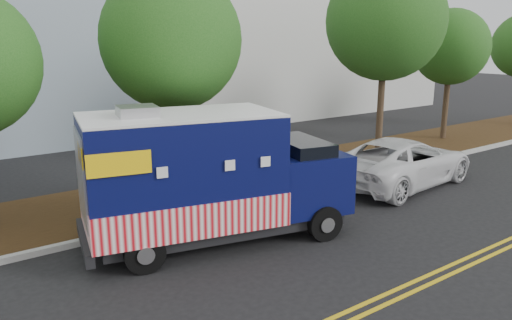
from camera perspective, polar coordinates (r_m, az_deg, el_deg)
ground at (r=13.27m, az=-0.20°, el=-7.48°), size 120.00×120.00×0.00m
curb at (r=14.33m, az=-3.50°, el=-5.54°), size 120.00×0.18×0.15m
mulch_strip at (r=16.05m, az=-7.55°, el=-3.50°), size 120.00×4.00×0.15m
centerline_near at (r=10.32m, az=14.92°, el=-14.47°), size 120.00×0.10×0.01m
centerline_far at (r=10.19m, az=16.04°, el=-14.94°), size 120.00×0.10×0.01m
tree_b at (r=14.73m, az=-9.65°, el=13.35°), size 4.01×4.01×6.77m
tree_c at (r=19.96m, az=14.59°, el=15.12°), size 4.46×4.46×7.67m
tree_d at (r=25.12m, az=21.38°, el=11.92°), size 3.46×3.46×6.14m
sign_post at (r=12.80m, az=-19.13°, el=-3.40°), size 0.06×0.06×2.40m
food_truck at (r=11.84m, az=-5.79°, el=-2.36°), size 6.76×3.66×3.38m
white_car at (r=17.38m, az=16.36°, el=-0.16°), size 5.91×3.15×1.58m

